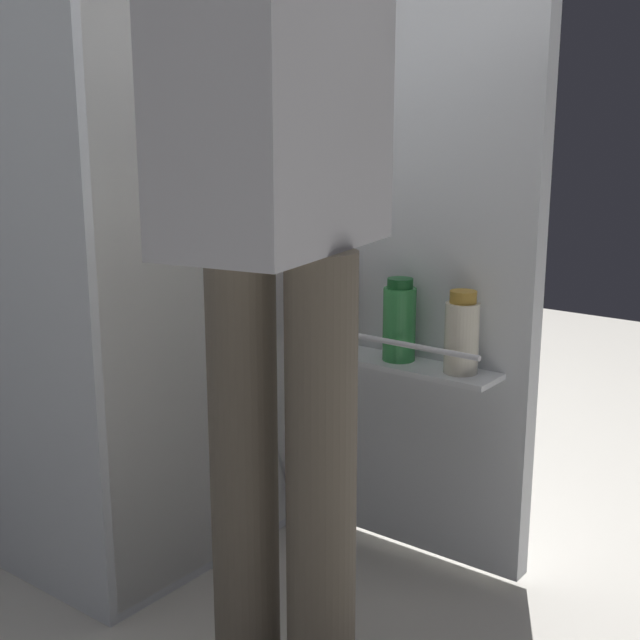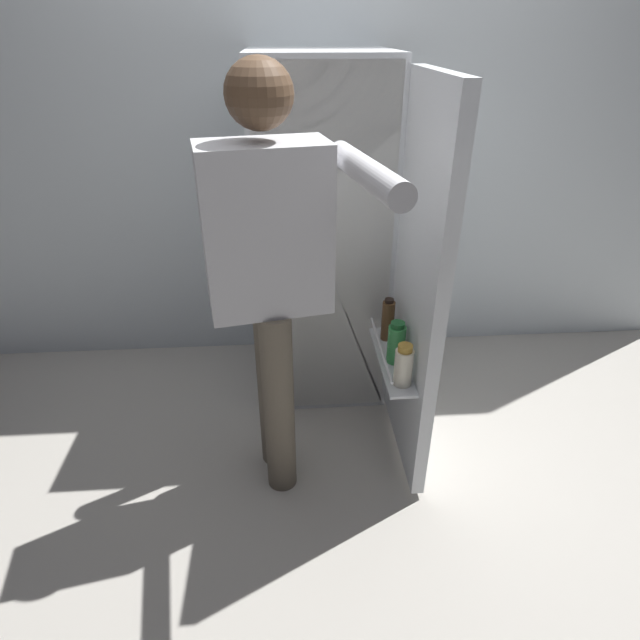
# 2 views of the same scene
# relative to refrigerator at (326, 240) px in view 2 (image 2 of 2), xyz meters

# --- Properties ---
(ground_plane) EXTENTS (6.05, 6.05, 0.00)m
(ground_plane) POSITION_rel_refrigerator_xyz_m (-0.02, -0.51, -0.80)
(ground_plane) COLOR #B7B2A8
(kitchen_wall) EXTENTS (4.40, 0.10, 2.50)m
(kitchen_wall) POSITION_rel_refrigerator_xyz_m (-0.02, 0.41, 0.45)
(kitchen_wall) COLOR silver
(kitchen_wall) RESTS_ON ground_plane
(refrigerator) EXTENTS (0.66, 1.23, 1.60)m
(refrigerator) POSITION_rel_refrigerator_xyz_m (0.00, 0.00, 0.00)
(refrigerator) COLOR silver
(refrigerator) RESTS_ON ground_plane
(person) EXTENTS (0.62, 0.67, 1.61)m
(person) POSITION_rel_refrigerator_xyz_m (-0.24, -0.66, 0.17)
(person) COLOR #665B4C
(person) RESTS_ON ground_plane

